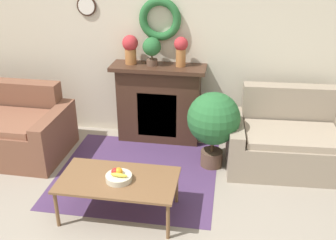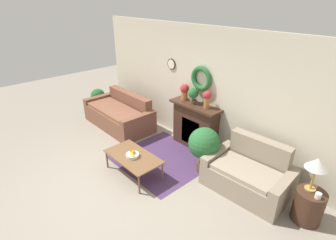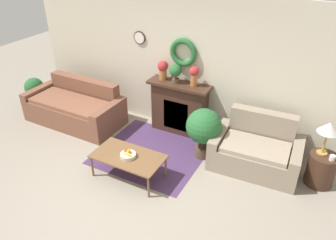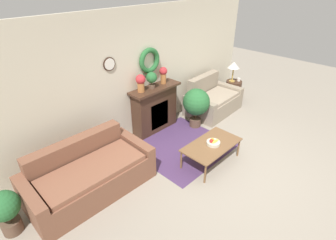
{
  "view_description": "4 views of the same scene",
  "coord_description": "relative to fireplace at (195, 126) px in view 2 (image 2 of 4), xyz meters",
  "views": [
    {
      "loc": [
        0.92,
        -2.54,
        2.57
      ],
      "look_at": [
        0.26,
        1.5,
        0.65
      ],
      "focal_mm": 42.0,
      "sensor_mm": 36.0,
      "label": 1
    },
    {
      "loc": [
        3.51,
        -1.84,
        3.23
      ],
      "look_at": [
        -0.08,
        1.48,
        0.89
      ],
      "focal_mm": 28.0,
      "sensor_mm": 36.0,
      "label": 2
    },
    {
      "loc": [
        2.48,
        -2.91,
        3.59
      ],
      "look_at": [
        0.23,
        1.35,
        0.77
      ],
      "focal_mm": 35.0,
      "sensor_mm": 36.0,
      "label": 3
    },
    {
      "loc": [
        -3.55,
        -1.69,
        3.25
      ],
      "look_at": [
        -0.29,
        1.51,
        0.65
      ],
      "focal_mm": 28.0,
      "sensor_mm": 36.0,
      "label": 4
    }
  ],
  "objects": [
    {
      "name": "ground_plane",
      "position": [
        -0.02,
        -2.24,
        -0.54
      ],
      "size": [
        16.0,
        16.0,
        0.0
      ],
      "primitive_type": "plane",
      "color": "gray"
    },
    {
      "name": "floor_rug",
      "position": [
        -0.1,
        -0.92,
        -0.53
      ],
      "size": [
        1.86,
        1.74,
        0.01
      ],
      "color": "#4C335B",
      "rests_on": "ground_plane"
    },
    {
      "name": "wall_back",
      "position": [
        -0.02,
        0.21,
        0.82
      ],
      "size": [
        6.8,
        0.17,
        2.7
      ],
      "color": "beige",
      "rests_on": "ground_plane"
    },
    {
      "name": "fireplace",
      "position": [
        0.0,
        0.0,
        0.0
      ],
      "size": [
        1.23,
        0.41,
        1.06
      ],
      "color": "#42281C",
      "rests_on": "ground_plane"
    },
    {
      "name": "couch_left",
      "position": [
        -2.11,
        -0.67,
        -0.22
      ],
      "size": [
        2.04,
        1.01,
        0.85
      ],
      "rotation": [
        0.0,
        0.0,
        -0.01
      ],
      "color": "brown",
      "rests_on": "ground_plane"
    },
    {
      "name": "loveseat_right",
      "position": [
        1.67,
        -0.41,
        -0.23
      ],
      "size": [
        1.51,
        0.99,
        0.92
      ],
      "rotation": [
        0.0,
        0.0,
        0.05
      ],
      "color": "gray",
      "rests_on": "ground_plane"
    },
    {
      "name": "coffee_table",
      "position": [
        -0.1,
        -1.67,
        -0.15
      ],
      "size": [
        1.16,
        0.64,
        0.42
      ],
      "color": "brown",
      "rests_on": "ground_plane"
    },
    {
      "name": "fruit_bowl",
      "position": [
        -0.09,
        -1.69,
        -0.08
      ],
      "size": [
        0.26,
        0.26,
        0.12
      ],
      "color": "beige",
      "rests_on": "coffee_table"
    },
    {
      "name": "side_table_by_loveseat",
      "position": [
        2.71,
        -0.38,
        -0.26
      ],
      "size": [
        0.44,
        0.44,
        0.55
      ],
      "color": "#42281C",
      "rests_on": "ground_plane"
    },
    {
      "name": "table_lamp",
      "position": [
        2.66,
        -0.34,
        0.46
      ],
      "size": [
        0.32,
        0.32,
        0.56
      ],
      "color": "#B28E42",
      "rests_on": "side_table_by_loveseat"
    },
    {
      "name": "mug",
      "position": [
        2.81,
        -0.46,
        0.05
      ],
      "size": [
        0.09,
        0.09,
        0.09
      ],
      "color": "silver",
      "rests_on": "side_table_by_loveseat"
    },
    {
      "name": "vase_on_mantel_left",
      "position": [
        -0.37,
        0.01,
        0.74
      ],
      "size": [
        0.2,
        0.2,
        0.37
      ],
      "color": "#AD6B38",
      "rests_on": "fireplace"
    },
    {
      "name": "vase_on_mantel_right",
      "position": [
        0.29,
        0.01,
        0.74
      ],
      "size": [
        0.18,
        0.18,
        0.38
      ],
      "color": "#AD6B38",
      "rests_on": "fireplace"
    },
    {
      "name": "potted_plant_on_mantel",
      "position": [
        -0.08,
        -0.01,
        0.75
      ],
      "size": [
        0.23,
        0.23,
        0.36
      ],
      "color": "brown",
      "rests_on": "fireplace"
    },
    {
      "name": "potted_plant_floor_by_couch",
      "position": [
        -3.35,
        -0.6,
        -0.1
      ],
      "size": [
        0.42,
        0.42,
        0.72
      ],
      "color": "brown",
      "rests_on": "ground_plane"
    },
    {
      "name": "potted_plant_floor_by_loveseat",
      "position": [
        0.76,
        -0.59,
        0.07
      ],
      "size": [
        0.63,
        0.63,
        0.95
      ],
      "color": "brown",
      "rests_on": "ground_plane"
    }
  ]
}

